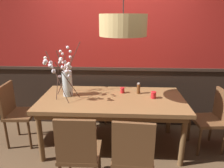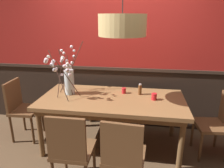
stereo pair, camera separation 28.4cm
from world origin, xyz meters
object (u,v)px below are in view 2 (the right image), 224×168
object	(u,v)px
chair_far_side_right	(136,94)
pendant_lamp	(122,25)
chair_head_west_end	(21,106)
chair_far_side_left	(103,92)
chair_near_side_right	(123,155)
chair_near_side_left	(71,148)
chair_head_east_end	(217,122)
vase_with_blossoms	(67,78)
candle_holder_nearer_center	(124,91)
candle_holder_nearer_edge	(154,97)
dining_table	(112,103)
condiment_bottle	(140,89)

from	to	relation	value
chair_far_side_right	pendant_lamp	bearing A→B (deg)	-99.67
chair_head_west_end	chair_far_side_right	bearing A→B (deg)	26.78
chair_far_side_left	chair_near_side_right	xyz separation A→B (m)	(0.57, -1.80, 0.00)
chair_near_side_left	chair_near_side_right	bearing A→B (deg)	-2.89
chair_head_east_end	chair_near_side_left	size ratio (longest dim) A/B	0.95
vase_with_blossoms	candle_holder_nearer_center	bearing A→B (deg)	11.38
candle_holder_nearer_center	candle_holder_nearer_edge	xyz separation A→B (m)	(0.43, -0.19, 0.01)
dining_table	candle_holder_nearer_edge	world-z (taller)	candle_holder_nearer_edge
chair_near_side_left	chair_near_side_right	distance (m)	0.56
chair_far_side_right	pendant_lamp	distance (m)	1.58
chair_far_side_left	vase_with_blossoms	bearing A→B (deg)	-112.46
chair_near_side_left	candle_holder_nearer_center	xyz separation A→B (m)	(0.45, 1.09, 0.29)
chair_head_west_end	chair_far_side_left	world-z (taller)	chair_far_side_left
chair_far_side_left	vase_with_blossoms	xyz separation A→B (m)	(-0.35, -0.84, 0.49)
chair_far_side_right	candle_holder_nearer_center	xyz separation A→B (m)	(-0.16, -0.68, 0.29)
chair_head_east_end	chair_far_side_right	size ratio (longest dim) A/B	0.98
vase_with_blossoms	condiment_bottle	world-z (taller)	vase_with_blossoms
dining_table	pendant_lamp	distance (m)	1.08
chair_far_side_right	pendant_lamp	xyz separation A→B (m)	(-0.17, -0.97, 1.24)
chair_head_east_end	candle_holder_nearer_edge	distance (m)	0.91
chair_far_side_right	vase_with_blossoms	bearing A→B (deg)	-138.71
chair_far_side_right	chair_far_side_left	xyz separation A→B (m)	(-0.61, -0.01, 0.01)
chair_near_side_left	pendant_lamp	bearing A→B (deg)	61.33
chair_head_west_end	chair_far_side_left	xyz separation A→B (m)	(1.12, 0.87, -0.01)
vase_with_blossoms	candle_holder_nearer_edge	size ratio (longest dim) A/B	7.97
chair_far_side_right	pendant_lamp	size ratio (longest dim) A/B	0.72
chair_head_east_end	chair_near_side_left	world-z (taller)	chair_near_side_left
pendant_lamp	dining_table	bearing A→B (deg)	151.34
chair_head_west_end	condiment_bottle	bearing A→B (deg)	5.61
chair_far_side_right	vase_with_blossoms	distance (m)	1.37
dining_table	chair_near_side_right	size ratio (longest dim) A/B	2.14
chair_head_east_end	condiment_bottle	xyz separation A→B (m)	(-1.05, 0.19, 0.34)
vase_with_blossoms	chair_head_west_end	bearing A→B (deg)	-177.67
dining_table	condiment_bottle	bearing A→B (deg)	27.54
chair_near_side_right	candle_holder_nearer_edge	size ratio (longest dim) A/B	9.98
chair_far_side_right	chair_near_side_right	size ratio (longest dim) A/B	0.97
chair_head_west_end	candle_holder_nearer_center	bearing A→B (deg)	6.98
chair_far_side_left	chair_near_side_right	distance (m)	1.88
chair_near_side_left	candle_holder_nearer_edge	bearing A→B (deg)	45.78
chair_far_side_right	candle_holder_nearer_center	bearing A→B (deg)	-103.14
chair_far_side_right	condiment_bottle	size ratio (longest dim) A/B	5.60
chair_far_side_right	pendant_lamp	world-z (taller)	pendant_lamp
dining_table	vase_with_blossoms	size ratio (longest dim) A/B	2.68
chair_near_side_right	pendant_lamp	bearing A→B (deg)	98.10
vase_with_blossoms	candle_holder_nearer_edge	distance (m)	1.25
condiment_bottle	chair_head_east_end	bearing A→B (deg)	-10.10
vase_with_blossoms	chair_near_side_right	bearing A→B (deg)	-46.53
chair_near_side_right	candle_holder_nearer_center	size ratio (longest dim) A/B	11.28
dining_table	chair_far_side_left	world-z (taller)	chair_far_side_left
chair_head_east_end	chair_far_side_right	world-z (taller)	chair_far_side_right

